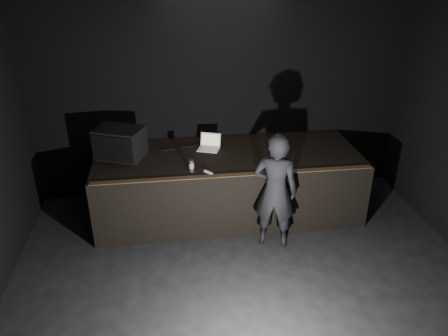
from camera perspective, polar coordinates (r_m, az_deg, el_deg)
room_walls at (r=3.77m, az=6.55°, el=-0.98°), size 6.10×7.10×3.52m
stage_riser at (r=6.85m, az=0.52°, el=-1.97°), size 4.00×1.50×1.00m
riser_lip at (r=5.99m, az=1.51°, el=-0.89°), size 3.92×0.10×0.01m
stage_monitor at (r=6.62m, az=-13.47°, el=3.21°), size 0.81×0.71×0.45m
cable at (r=6.86m, az=-5.09°, el=2.70°), size 0.77×0.21×0.02m
laptop at (r=6.80m, az=-1.92°, el=3.03°), size 0.40×0.38×0.22m
beer_can at (r=6.08m, az=-4.27°, el=0.28°), size 0.07×0.07×0.17m
plastic_cup at (r=6.72m, az=8.31°, el=2.32°), size 0.07×0.07×0.09m
wii_remote at (r=6.04m, az=-2.09°, el=-0.55°), size 0.11×0.13×0.03m
person at (r=5.96m, az=6.68°, el=-3.05°), size 0.71×0.57×1.68m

